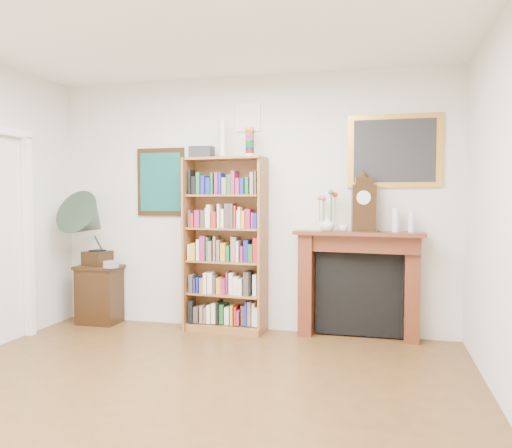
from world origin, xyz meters
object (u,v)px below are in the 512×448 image
at_px(cd_stack, 111,264).
at_px(bottle_left, 396,220).
at_px(mantel_clock, 364,205).
at_px(teacup, 344,228).
at_px(side_cabinet, 99,294).
at_px(gramophone, 90,224).
at_px(flower_vase, 327,223).
at_px(fireplace, 359,275).
at_px(bottle_right, 411,222).
at_px(bookshelf, 225,235).

height_order(cd_stack, bottle_left, bottle_left).
height_order(mantel_clock, teacup, mantel_clock).
bearing_deg(side_cabinet, mantel_clock, 0.77).
bearing_deg(teacup, gramophone, -178.40).
xyz_separation_m(flower_vase, teacup, (0.17, -0.05, -0.04)).
relative_size(cd_stack, teacup, 1.32).
height_order(fireplace, flower_vase, flower_vase).
distance_m(gramophone, flower_vase, 2.70).
bearing_deg(side_cabinet, bottle_right, 0.94).
distance_m(mantel_clock, teacup, 0.31).
bearing_deg(bottle_left, bottle_right, 4.54).
bearing_deg(flower_vase, fireplace, 10.09).
relative_size(fireplace, cd_stack, 11.27).
bearing_deg(bottle_left, mantel_clock, -178.84).
height_order(gramophone, cd_stack, gramophone).
bearing_deg(mantel_clock, gramophone, 173.84).
relative_size(bookshelf, bottle_right, 10.97).
distance_m(cd_stack, bottle_left, 3.14).
height_order(fireplace, cd_stack, fireplace).
bearing_deg(side_cabinet, gramophone, -124.54).
height_order(fireplace, gramophone, gramophone).
distance_m(side_cabinet, fireplace, 2.98).
bearing_deg(bookshelf, teacup, 3.73).
bearing_deg(gramophone, flower_vase, 11.21).
bearing_deg(gramophone, bookshelf, 12.36).
distance_m(gramophone, cd_stack, 0.54).
bearing_deg(teacup, bottle_left, 6.91).
bearing_deg(gramophone, bottle_left, 10.89).
distance_m(fireplace, gramophone, 3.07).
bearing_deg(bottle_right, teacup, -173.64).
distance_m(fireplace, mantel_clock, 0.73).
bearing_deg(fireplace, gramophone, -171.16).
xyz_separation_m(fireplace, flower_vase, (-0.32, -0.06, 0.54)).
bearing_deg(teacup, bookshelf, 178.77).
relative_size(side_cabinet, teacup, 7.48).
xyz_separation_m(side_cabinet, bottle_left, (3.33, 0.06, 0.90)).
relative_size(fireplace, bottle_right, 6.76).
bearing_deg(gramophone, bottle_right, 10.98).
bearing_deg(bottle_right, cd_stack, -176.34).
relative_size(bottle_left, bottle_right, 1.20).
xyz_separation_m(teacup, bottle_right, (0.67, 0.07, 0.06)).
relative_size(side_cabinet, bottle_left, 2.83).
xyz_separation_m(bookshelf, mantel_clock, (1.48, 0.03, 0.33)).
distance_m(mantel_clock, flower_vase, 0.42).
relative_size(gramophone, flower_vase, 5.53).
height_order(side_cabinet, gramophone, gramophone).
bearing_deg(flower_vase, bottle_left, 1.13).
height_order(side_cabinet, mantel_clock, mantel_clock).
xyz_separation_m(side_cabinet, gramophone, (-0.06, -0.08, 0.83)).
relative_size(gramophone, mantel_clock, 1.57).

